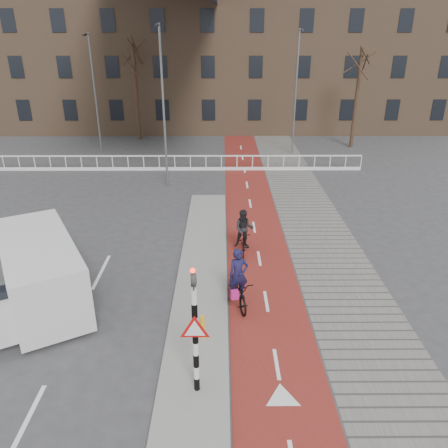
{
  "coord_description": "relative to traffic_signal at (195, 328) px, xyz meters",
  "views": [
    {
      "loc": [
        0.03,
        -10.24,
        8.26
      ],
      "look_at": [
        0.1,
        5.0,
        1.5
      ],
      "focal_mm": 35.0,
      "sensor_mm": 36.0,
      "label": 1
    }
  ],
  "objects": [
    {
      "name": "streetlight_left",
      "position": [
        -8.36,
        23.84,
        2.09
      ],
      "size": [
        0.12,
        0.12,
        8.16
      ],
      "primitive_type": "cylinder",
      "color": "slate",
      "rests_on": "ground"
    },
    {
      "name": "streetlight_near",
      "position": [
        -2.51,
        15.84,
        2.33
      ],
      "size": [
        0.12,
        0.12,
        8.64
      ],
      "primitive_type": "cylinder",
      "color": "slate",
      "rests_on": "ground"
    },
    {
      "name": "bike_lane",
      "position": [
        2.1,
        12.02,
        -1.98
      ],
      "size": [
        2.5,
        60.0,
        0.01
      ],
      "primitive_type": "cube",
      "color": "maroon",
      "rests_on": "ground"
    },
    {
      "name": "cyclist_far",
      "position": [
        1.5,
        7.57,
        -1.22
      ],
      "size": [
        0.81,
        1.71,
        1.83
      ],
      "rotation": [
        0.0,
        0.0,
        -0.06
      ],
      "color": "black",
      "rests_on": "bike_lane"
    },
    {
      "name": "traffic_signal",
      "position": [
        0.0,
        0.0,
        0.0
      ],
      "size": [
        0.8,
        0.8,
        3.68
      ],
      "color": "black",
      "rests_on": "curb_island"
    },
    {
      "name": "townhouse_row",
      "position": [
        -2.4,
        34.02,
        5.82
      ],
      "size": [
        46.0,
        10.0,
        15.9
      ],
      "color": "#7F6047",
      "rests_on": "ground"
    },
    {
      "name": "cyclist_near",
      "position": [
        1.15,
        3.87,
        -1.31
      ],
      "size": [
        1.09,
        2.02,
        1.99
      ],
      "rotation": [
        0.0,
        0.0,
        0.23
      ],
      "color": "black",
      "rests_on": "bike_lane"
    },
    {
      "name": "sidewalk",
      "position": [
        4.9,
        12.02,
        -1.98
      ],
      "size": [
        3.0,
        60.0,
        0.01
      ],
      "primitive_type": "cube",
      "color": "slate",
      "rests_on": "ground"
    },
    {
      "name": "van",
      "position": [
        -5.22,
        4.04,
        -0.82
      ],
      "size": [
        4.33,
        5.53,
        2.23
      ],
      "rotation": [
        0.0,
        0.0,
        0.51
      ],
      "color": "silver",
      "rests_on": "ground"
    },
    {
      "name": "railing",
      "position": [
        -4.4,
        19.02,
        -1.68
      ],
      "size": [
        28.0,
        0.1,
        0.99
      ],
      "color": "silver",
      "rests_on": "ground"
    },
    {
      "name": "tree_right",
      "position": [
        10.65,
        25.16,
        1.6
      ],
      "size": [
        0.27,
        0.27,
        7.18
      ],
      "primitive_type": "cylinder",
      "color": "#322016",
      "rests_on": "ground"
    },
    {
      "name": "tree_mid",
      "position": [
        -6.21,
        27.94,
        1.68
      ],
      "size": [
        0.3,
        0.3,
        7.35
      ],
      "primitive_type": "cylinder",
      "color": "#322016",
      "rests_on": "ground"
    },
    {
      "name": "curb_island",
      "position": [
        -0.1,
        6.02,
        -1.93
      ],
      "size": [
        1.8,
        16.0,
        0.12
      ],
      "primitive_type": "cube",
      "color": "gray",
      "rests_on": "ground"
    },
    {
      "name": "ground",
      "position": [
        0.6,
        2.02,
        -1.99
      ],
      "size": [
        120.0,
        120.0,
        0.0
      ],
      "primitive_type": "plane",
      "color": "#38383A",
      "rests_on": "ground"
    },
    {
      "name": "bollard",
      "position": [
        0.06,
        2.02,
        -1.51
      ],
      "size": [
        0.12,
        0.12,
        0.73
      ],
      "primitive_type": "cylinder",
      "color": "#F5AE0D",
      "rests_on": "curb_island"
    },
    {
      "name": "streetlight_right",
      "position": [
        5.79,
        23.2,
        2.22
      ],
      "size": [
        0.12,
        0.12,
        8.42
      ],
      "primitive_type": "cylinder",
      "color": "slate",
      "rests_on": "ground"
    }
  ]
}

